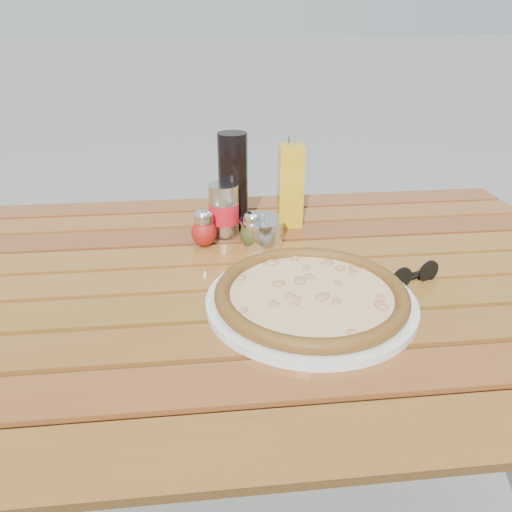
{
  "coord_description": "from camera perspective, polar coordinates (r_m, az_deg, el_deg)",
  "views": [
    {
      "loc": [
        -0.09,
        -0.84,
        1.2
      ],
      "look_at": [
        0.0,
        0.02,
        0.78
      ],
      "focal_mm": 35.0,
      "sensor_mm": 36.0,
      "label": 1
    }
  ],
  "objects": [
    {
      "name": "plate",
      "position": [
        0.86,
        6.25,
        -5.18
      ],
      "size": [
        0.39,
        0.39,
        0.01
      ],
      "primitive_type": "cylinder",
      "rotation": [
        0.0,
        0.0,
        -0.07
      ],
      "color": "silver",
      "rests_on": "table"
    },
    {
      "name": "pepper_shaker",
      "position": [
        1.07,
        -5.99,
        3.1
      ],
      "size": [
        0.06,
        0.06,
        0.08
      ],
      "rotation": [
        0.0,
        0.0,
        0.15
      ],
      "color": "#A71B13",
      "rests_on": "table"
    },
    {
      "name": "pizza",
      "position": [
        0.86,
        6.3,
        -4.28
      ],
      "size": [
        0.4,
        0.4,
        0.03
      ],
      "rotation": [
        0.0,
        0.0,
        -0.25
      ],
      "color": "#FFE9B6",
      "rests_on": "plate"
    },
    {
      "name": "dark_bottle",
      "position": [
        1.14,
        -2.63,
        8.46
      ],
      "size": [
        0.08,
        0.08,
        0.22
      ],
      "primitive_type": "cylinder",
      "rotation": [
        0.0,
        0.0,
        -0.23
      ],
      "color": "black",
      "rests_on": "table"
    },
    {
      "name": "oregano_shaker",
      "position": [
        1.05,
        -0.37,
        2.91
      ],
      "size": [
        0.06,
        0.06,
        0.08
      ],
      "rotation": [
        0.0,
        0.0,
        0.07
      ],
      "color": "#3F451B",
      "rests_on": "table"
    },
    {
      "name": "sunglasses",
      "position": [
        0.97,
        17.63,
        -2.12
      ],
      "size": [
        0.11,
        0.06,
        0.04
      ],
      "rotation": [
        0.0,
        0.0,
        0.34
      ],
      "color": "black",
      "rests_on": "table"
    },
    {
      "name": "table",
      "position": [
        1.0,
        0.12,
        -5.98
      ],
      "size": [
        1.4,
        0.9,
        0.75
      ],
      "color": "#381B0C",
      "rests_on": "ground"
    },
    {
      "name": "soda_can",
      "position": [
        1.11,
        -3.69,
        5.15
      ],
      "size": [
        0.08,
        0.08,
        0.12
      ],
      "rotation": [
        0.0,
        0.0,
        0.23
      ],
      "color": "silver",
      "rests_on": "table"
    },
    {
      "name": "olive_oil_cruet",
      "position": [
        1.16,
        3.95,
        8.05
      ],
      "size": [
        0.06,
        0.06,
        0.21
      ],
      "rotation": [
        0.0,
        0.0,
        -0.03
      ],
      "color": "#C19514",
      "rests_on": "table"
    },
    {
      "name": "parmesan_tin",
      "position": [
        1.07,
        0.68,
        2.86
      ],
      "size": [
        0.12,
        0.12,
        0.07
      ],
      "rotation": [
        0.0,
        0.0,
        -0.26
      ],
      "color": "silver",
      "rests_on": "table"
    }
  ]
}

